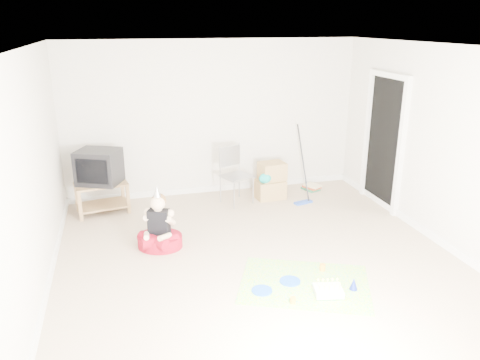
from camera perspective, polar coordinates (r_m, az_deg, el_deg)
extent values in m
plane|color=tan|center=(6.12, 1.89, -9.11)|extent=(5.00, 5.00, 0.00)
cube|color=black|center=(7.77, 17.16, 4.29)|extent=(0.02, 0.90, 2.05)
cube|color=olive|center=(7.56, -16.61, -0.45)|extent=(0.85, 0.61, 0.03)
cube|color=olive|center=(7.68, -16.37, -2.93)|extent=(0.85, 0.61, 0.03)
cube|color=olive|center=(7.40, -18.92, -2.99)|extent=(0.06, 0.06, 0.49)
cube|color=olive|center=(7.49, -13.49, -2.21)|extent=(0.06, 0.06, 0.49)
cube|color=olive|center=(7.80, -19.30, -1.92)|extent=(0.06, 0.06, 0.49)
cube|color=olive|center=(7.88, -14.13, -1.19)|extent=(0.06, 0.06, 0.49)
cube|color=black|center=(7.48, -16.80, 1.56)|extent=(0.76, 0.71, 0.53)
cube|color=#9B9BA1|center=(7.62, -0.40, 0.46)|extent=(0.56, 0.55, 0.03)
cylinder|color=#9B9BA1|center=(7.50, -1.60, 0.28)|extent=(0.02, 0.02, 0.96)
cylinder|color=#9B9BA1|center=(7.73, 0.76, 0.85)|extent=(0.02, 0.02, 0.96)
cube|color=tan|center=(7.96, 3.64, -1.10)|extent=(0.51, 0.41, 0.31)
cube|color=tan|center=(7.91, 3.94, 1.09)|extent=(0.46, 0.39, 0.30)
ellipsoid|color=#0D958E|center=(7.74, 3.08, 0.20)|extent=(0.21, 0.15, 0.17)
cube|color=#2449B7|center=(7.82, 7.71, -2.72)|extent=(0.33, 0.18, 0.03)
cylinder|color=black|center=(7.61, 7.92, 1.68)|extent=(0.13, 0.41, 1.23)
cube|color=#246E48|center=(8.47, 8.68, -1.04)|extent=(0.31, 0.35, 0.03)
cube|color=#B24526|center=(8.46, 8.69, -0.84)|extent=(0.31, 0.34, 0.03)
cube|color=beige|center=(8.45, 8.70, -0.64)|extent=(0.31, 0.33, 0.03)
cylinder|color=maroon|center=(6.38, -9.72, -7.33)|extent=(0.79, 0.79, 0.16)
cube|color=black|center=(6.27, -9.85, -5.17)|extent=(0.31, 0.25, 0.36)
sphere|color=beige|center=(6.16, -10.00, -2.82)|extent=(0.25, 0.25, 0.19)
cone|color=silver|center=(6.10, -10.09, -1.35)|extent=(0.10, 0.10, 0.15)
cube|color=#E73084|center=(5.55, 7.87, -12.41)|extent=(1.76, 1.55, 0.01)
cube|color=white|center=(5.37, 10.69, -13.17)|extent=(0.35, 0.30, 0.08)
cube|color=#41B75D|center=(5.39, 10.67, -13.48)|extent=(0.35, 0.30, 0.01)
cylinder|color=beige|center=(5.27, 9.71, -12.86)|extent=(0.01, 0.01, 0.06)
cylinder|color=beige|center=(5.28, 10.29, -12.82)|extent=(0.01, 0.01, 0.06)
cylinder|color=beige|center=(5.29, 10.86, -12.78)|extent=(0.01, 0.01, 0.06)
cylinder|color=beige|center=(5.31, 11.44, -12.74)|extent=(0.01, 0.01, 0.06)
cylinder|color=beige|center=(5.32, 12.01, -12.69)|extent=(0.01, 0.01, 0.06)
cylinder|color=beige|center=(5.35, 9.48, -12.31)|extent=(0.01, 0.01, 0.06)
cylinder|color=beige|center=(5.36, 10.05, -12.28)|extent=(0.01, 0.01, 0.06)
cylinder|color=beige|center=(5.38, 10.62, -12.24)|extent=(0.01, 0.01, 0.06)
cylinder|color=beige|center=(5.39, 11.18, -12.20)|extent=(0.01, 0.01, 0.06)
cylinder|color=beige|center=(5.40, 11.74, -12.16)|extent=(0.01, 0.01, 0.06)
cylinder|color=blue|center=(5.56, 6.12, -12.15)|extent=(0.34, 0.34, 0.01)
cylinder|color=blue|center=(5.37, 2.69, -13.31)|extent=(0.33, 0.33, 0.01)
cylinder|color=orange|center=(5.82, 10.03, -10.45)|extent=(0.10, 0.10, 0.08)
cylinder|color=orange|center=(5.18, 6.47, -14.36)|extent=(0.07, 0.07, 0.07)
cone|color=#1A30BC|center=(5.51, 13.69, -12.20)|extent=(0.12, 0.12, 0.14)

